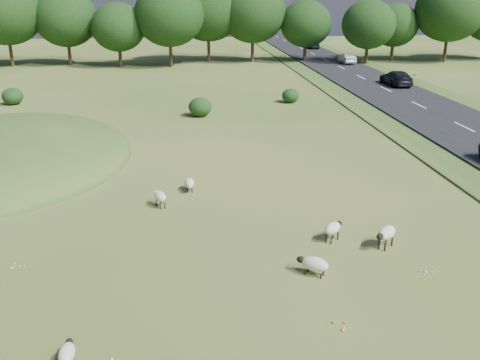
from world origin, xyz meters
name	(u,v)px	position (x,y,z in m)	size (l,w,h in m)	color
ground	(192,124)	(0.00, 20.00, 0.00)	(160.00, 160.00, 0.00)	#375219
road	(393,94)	(20.00, 30.00, 0.12)	(8.00, 150.00, 0.25)	black
treeline	(177,15)	(-1.06, 55.44, 6.57)	(96.28, 14.66, 11.70)	black
shrubs	(150,100)	(-3.50, 26.17, 0.74)	(26.84, 8.48, 1.56)	black
sheep_0	(189,183)	(-0.47, 5.37, 0.43)	(0.53, 1.17, 0.68)	beige
sheep_1	(386,233)	(7.25, -1.92, 0.64)	(1.20, 1.15, 0.91)	beige
sheep_3	(333,228)	(5.31, -1.07, 0.57)	(1.06, 1.03, 0.81)	beige
sheep_4	(314,264)	(3.87, -3.75, 0.45)	(1.23, 1.03, 0.71)	beige
sheep_5	(160,196)	(-1.91, 3.37, 0.54)	(0.78, 1.12, 0.78)	beige
sheep_6	(67,353)	(-4.08, -7.86, 0.37)	(0.48, 1.03, 0.59)	beige
car_1	(347,58)	(21.90, 52.08, 0.95)	(1.48, 4.23, 1.39)	silver
car_2	(313,45)	(21.90, 72.20, 0.89)	(1.79, 4.41, 1.28)	black
car_3	(396,78)	(21.90, 34.24, 1.01)	(2.13, 5.23, 1.52)	black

